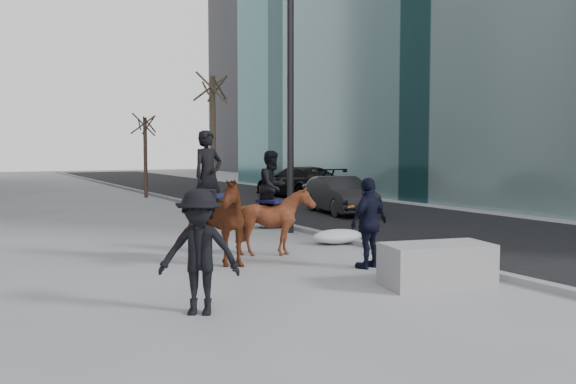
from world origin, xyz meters
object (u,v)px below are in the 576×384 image
car_near (340,195)px  mounted_left (211,215)px  planter (437,265)px  mounted_right (275,213)px

car_near → mounted_left: bearing=-128.1°
planter → car_near: bearing=65.0°
planter → mounted_left: size_ratio=0.67×
mounted_left → car_near: bearing=42.2°
planter → mounted_right: bearing=104.3°
planter → mounted_left: bearing=125.5°
planter → mounted_right: (-1.02, 3.98, 0.55)m
planter → mounted_left: (-2.62, 3.67, 0.64)m
planter → mounted_right: size_ratio=0.79×
car_near → mounted_left: size_ratio=1.50×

